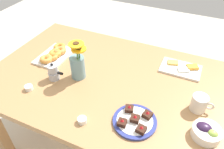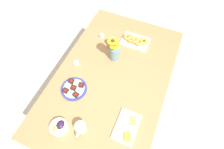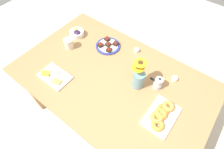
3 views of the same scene
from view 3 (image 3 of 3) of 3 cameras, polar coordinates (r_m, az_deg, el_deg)
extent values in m
plane|color=beige|center=(2.08, 0.00, -12.71)|extent=(6.00, 6.00, 0.00)
cube|color=#A87A4C|center=(1.45, 0.00, -1.39)|extent=(1.60, 1.00, 0.04)
cube|color=#A87A4C|center=(1.91, 26.09, -10.15)|extent=(0.07, 0.07, 0.70)
cube|color=#A87A4C|center=(2.26, -8.18, 9.46)|extent=(0.07, 0.07, 0.70)
cube|color=#A87A4C|center=(2.00, -24.55, -4.85)|extent=(0.07, 0.07, 0.70)
cylinder|color=beige|center=(1.67, -13.94, 9.77)|extent=(0.09, 0.09, 0.09)
cylinder|color=brown|center=(1.65, -14.22, 10.77)|extent=(0.08, 0.08, 0.00)
torus|color=beige|center=(1.71, -15.22, 10.49)|extent=(0.05, 0.01, 0.05)
cylinder|color=white|center=(1.80, -11.43, 13.02)|extent=(0.14, 0.14, 0.05)
ellipsoid|color=#2D1938|center=(1.77, -11.28, 13.18)|extent=(0.08, 0.06, 0.04)
ellipsoid|color=#9EC14C|center=(1.80, -11.80, 14.09)|extent=(0.05, 0.04, 0.04)
cube|color=white|center=(1.51, -18.14, -0.57)|extent=(0.26, 0.17, 0.01)
cube|color=#EFB74C|center=(1.45, -17.61, -2.20)|extent=(0.08, 0.07, 0.01)
cube|color=white|center=(1.51, -18.21, 0.58)|extent=(0.08, 0.08, 0.01)
cube|color=orange|center=(1.53, -20.80, 0.36)|extent=(0.09, 0.08, 0.02)
cube|color=white|center=(1.31, 15.74, -12.90)|extent=(0.19, 0.28, 0.01)
torus|color=#D18C3F|center=(1.33, 17.88, -9.83)|extent=(0.10, 0.10, 0.04)
torus|color=orange|center=(1.31, 16.40, -10.85)|extent=(0.12, 0.12, 0.03)
torus|color=#C98833|center=(1.29, 15.62, -12.24)|extent=(0.12, 0.12, 0.04)
torus|color=orange|center=(1.27, 14.36, -13.46)|extent=(0.11, 0.11, 0.04)
torus|color=orange|center=(1.25, 14.70, -15.71)|extent=(0.10, 0.10, 0.03)
cylinder|color=white|center=(1.50, 19.75, -1.26)|extent=(0.05, 0.05, 0.03)
cylinder|color=#C68923|center=(1.49, 19.86, -1.04)|extent=(0.04, 0.04, 0.01)
cylinder|color=white|center=(1.63, 8.01, 7.85)|extent=(0.05, 0.05, 0.03)
cylinder|color=maroon|center=(1.62, 8.05, 8.09)|extent=(0.04, 0.04, 0.01)
cylinder|color=navy|center=(1.66, -1.31, 9.29)|extent=(0.23, 0.23, 0.01)
cylinder|color=white|center=(1.66, -1.31, 9.34)|extent=(0.19, 0.19, 0.01)
cube|color=#381E14|center=(1.60, -1.02, 8.06)|extent=(0.05, 0.05, 0.02)
cone|color=red|center=(1.58, -1.03, 8.54)|extent=(0.02, 0.02, 0.01)
cube|color=#381E14|center=(1.64, -3.81, 9.57)|extent=(0.05, 0.05, 0.02)
cone|color=red|center=(1.63, -3.85, 10.04)|extent=(0.02, 0.02, 0.01)
cube|color=#381E14|center=(1.65, 1.15, 10.04)|extent=(0.05, 0.05, 0.02)
cone|color=red|center=(1.64, 1.16, 10.52)|extent=(0.02, 0.02, 0.01)
cube|color=#381E14|center=(1.70, -1.62, 11.46)|extent=(0.05, 0.05, 0.02)
cone|color=red|center=(1.68, -1.63, 11.94)|extent=(0.02, 0.02, 0.01)
cube|color=#381E14|center=(1.65, -1.33, 9.81)|extent=(0.05, 0.05, 0.02)
cone|color=red|center=(1.63, -1.34, 10.29)|extent=(0.02, 0.02, 0.01)
cylinder|color=#6B939E|center=(1.35, 8.62, -1.76)|extent=(0.09, 0.09, 0.15)
cylinder|color=#3D702D|center=(1.26, 8.95, 2.15)|extent=(0.01, 0.01, 0.10)
cylinder|color=yellow|center=(1.21, 9.27, 3.73)|extent=(0.09, 0.09, 0.01)
cylinder|color=#472D14|center=(1.21, 9.31, 3.91)|extent=(0.04, 0.04, 0.01)
cylinder|color=#3D702D|center=(1.26, 8.37, 1.27)|extent=(0.01, 0.01, 0.06)
cylinder|color=yellow|center=(1.24, 8.55, 2.22)|extent=(0.09, 0.09, 0.01)
cylinder|color=#472D14|center=(1.23, 8.59, 2.39)|extent=(0.04, 0.04, 0.01)
cylinder|color=#B7B7BC|center=(1.41, 14.61, -3.37)|extent=(0.07, 0.07, 0.05)
cylinder|color=#B7B7BC|center=(1.38, 14.85, -2.72)|extent=(0.05, 0.05, 0.01)
cylinder|color=#B7B7BC|center=(1.36, 15.08, -2.11)|extent=(0.06, 0.06, 0.04)
sphere|color=black|center=(1.34, 15.36, -1.38)|extent=(0.02, 0.02, 0.02)
cube|color=black|center=(1.39, 13.02, -1.49)|extent=(0.04, 0.01, 0.01)
camera|label=1|loc=(1.88, 10.26, 45.23)|focal=35.00mm
camera|label=2|loc=(1.30, -60.87, 47.09)|focal=28.00mm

